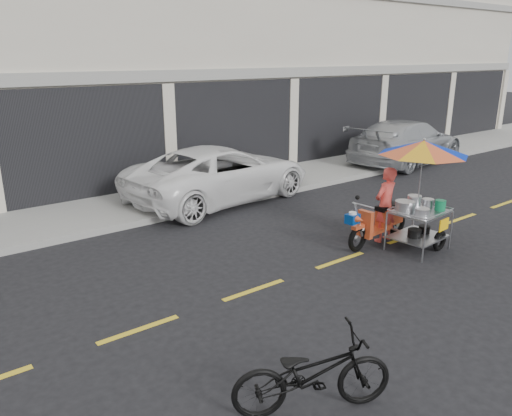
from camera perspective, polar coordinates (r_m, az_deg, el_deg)
ground at (r=9.40m, az=9.58°, el=-5.92°), size 90.00×90.00×0.00m
sidewalk at (r=13.50m, az=-7.58°, el=1.67°), size 45.00×3.00×0.15m
shophouse_block at (r=18.84m, az=-8.48°, el=18.80°), size 36.00×8.11×10.40m
centerline at (r=9.40m, az=9.58°, el=-5.90°), size 42.00×0.10×0.01m
white_pickup at (r=12.92m, az=-4.08°, el=3.98°), size 5.37×3.01×1.42m
silver_pickup at (r=18.15m, az=16.81°, el=7.27°), size 5.44×2.84×1.50m
near_bicycle at (r=5.53m, az=6.47°, el=-18.23°), size 1.82×1.30×0.91m
food_vendor_rig at (r=10.00m, az=17.01°, el=3.22°), size 2.26×1.79×2.18m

